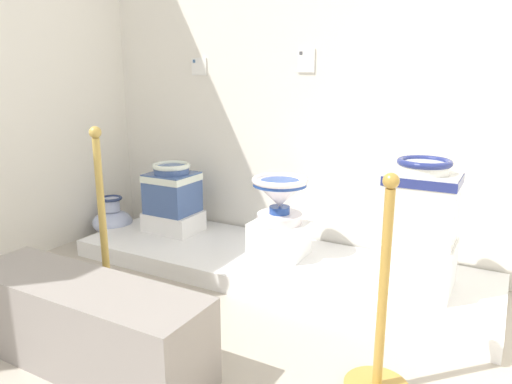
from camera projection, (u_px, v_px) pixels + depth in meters
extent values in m
cube|color=white|center=(307.00, 42.00, 3.22)|extent=(3.54, 0.06, 3.01)
cube|color=white|center=(273.00, 264.00, 3.16)|extent=(2.77, 0.86, 0.12)
cube|color=white|center=(174.00, 221.00, 3.64)|extent=(0.40, 0.31, 0.15)
cube|color=#415B95|center=(172.00, 193.00, 3.58)|extent=(0.34, 0.31, 0.30)
cube|color=white|center=(172.00, 178.00, 3.55)|extent=(0.35, 0.32, 0.05)
cylinder|color=#415B95|center=(171.00, 169.00, 3.54)|extent=(0.26, 0.26, 0.06)
torus|color=white|center=(171.00, 166.00, 3.53)|extent=(0.29, 0.29, 0.04)
cube|color=white|center=(279.00, 239.00, 3.15)|extent=(0.36, 0.28, 0.22)
cylinder|color=white|center=(279.00, 218.00, 3.12)|extent=(0.30, 0.30, 0.06)
cylinder|color=#234395|center=(280.00, 210.00, 3.10)|extent=(0.14, 0.14, 0.05)
cone|color=white|center=(280.00, 193.00, 3.08)|extent=(0.36, 0.36, 0.18)
cylinder|color=#234395|center=(280.00, 183.00, 3.06)|extent=(0.35, 0.35, 0.03)
torus|color=white|center=(280.00, 180.00, 3.05)|extent=(0.37, 0.37, 0.04)
cylinder|color=#234395|center=(280.00, 181.00, 3.06)|extent=(0.25, 0.25, 0.01)
cube|color=white|center=(416.00, 265.00, 2.65)|extent=(0.40, 0.35, 0.28)
cube|color=white|center=(421.00, 208.00, 2.57)|extent=(0.37, 0.29, 0.39)
cube|color=navy|center=(423.00, 179.00, 2.53)|extent=(0.38, 0.30, 0.05)
cylinder|color=white|center=(424.00, 168.00, 2.52)|extent=(0.26, 0.26, 0.06)
torus|color=navy|center=(425.00, 162.00, 2.51)|extent=(0.29, 0.29, 0.04)
cube|color=white|center=(199.00, 66.00, 3.64)|extent=(0.14, 0.01, 0.13)
cube|color=#386BAD|center=(194.00, 61.00, 3.65)|extent=(0.02, 0.01, 0.02)
cube|color=white|center=(306.00, 60.00, 3.21)|extent=(0.12, 0.01, 0.16)
cube|color=slate|center=(301.00, 53.00, 3.22)|extent=(0.02, 0.01, 0.02)
cylinder|color=navy|center=(114.00, 235.00, 3.87)|extent=(0.15, 0.15, 0.03)
ellipsoid|color=silver|center=(113.00, 222.00, 3.84)|extent=(0.32, 0.32, 0.19)
cylinder|color=silver|center=(111.00, 205.00, 3.81)|extent=(0.13, 0.13, 0.10)
torus|color=navy|center=(111.00, 198.00, 3.80)|extent=(0.18, 0.18, 0.02)
cylinder|color=#BD9A46|center=(110.00, 307.00, 2.68)|extent=(0.26, 0.26, 0.02)
cylinder|color=#BD9A46|center=(103.00, 225.00, 2.56)|extent=(0.04, 0.04, 0.95)
sphere|color=#BD9A46|center=(95.00, 132.00, 2.44)|extent=(0.06, 0.06, 0.06)
cylinder|color=#B88C3A|center=(383.00, 292.00, 1.89)|extent=(0.04, 0.04, 0.85)
sphere|color=#B88C3A|center=(391.00, 181.00, 1.78)|extent=(0.06, 0.06, 0.06)
cube|color=gray|center=(85.00, 324.00, 2.13)|extent=(1.23, 0.36, 0.40)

